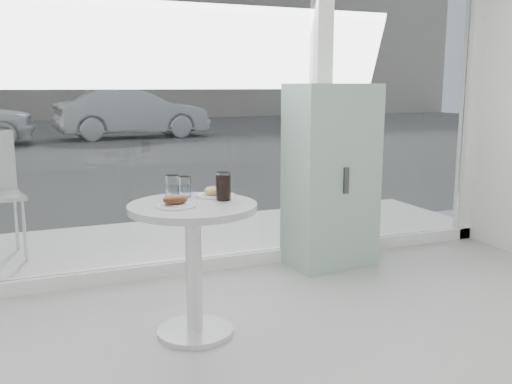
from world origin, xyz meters
name	(u,v)px	position (x,y,z in m)	size (l,w,h in m)	color
storefront	(223,45)	(0.07, 3.00, 1.71)	(5.00, 0.14, 3.00)	white
main_table	(193,242)	(-0.50, 1.90, 0.55)	(0.72, 0.72, 0.77)	silver
patio_deck	(189,240)	(0.00, 3.80, 0.03)	(5.60, 1.60, 0.05)	silver
street	(72,136)	(0.00, 16.00, 0.00)	(40.00, 24.00, 0.00)	#353535
far_building	(47,23)	(0.00, 25.00, 4.00)	(40.00, 2.00, 8.00)	gray
mint_cabinet	(331,176)	(0.88, 2.77, 0.72)	(0.69, 0.48, 1.43)	#9BC5B3
car_silver	(132,113)	(1.53, 14.77, 0.67)	(1.42, 4.08, 1.35)	#989BA0
plate_fritter	(176,202)	(-0.61, 1.86, 0.80)	(0.22, 0.22, 0.07)	silver
plate_donut	(216,193)	(-0.31, 2.05, 0.79)	(0.23, 0.23, 0.05)	silver
water_tumbler_a	(172,188)	(-0.56, 2.11, 0.83)	(0.08, 0.08, 0.13)	white
water_tumbler_b	(185,188)	(-0.48, 2.12, 0.82)	(0.07, 0.07, 0.12)	white
cola_glass	(223,187)	(-0.31, 1.93, 0.85)	(0.08, 0.08, 0.16)	white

